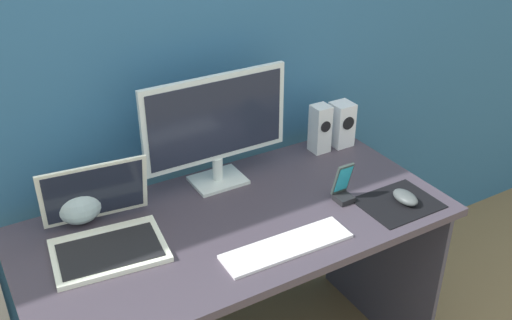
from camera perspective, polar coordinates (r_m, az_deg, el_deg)
wall_back at (r=1.97m, az=-8.13°, el=12.67°), size 6.00×0.04×2.50m
desk at (r=1.94m, az=-1.84°, el=-9.60°), size 1.35×0.66×0.74m
monitor at (r=1.93m, az=-3.90°, el=3.39°), size 0.52×0.14×0.39m
speaker_right at (r=2.26m, az=8.33°, el=3.48°), size 0.08×0.08×0.17m
speaker_near_monitor at (r=2.20m, az=6.27°, el=3.06°), size 0.07×0.07×0.19m
laptop at (r=1.77m, az=-14.59°, el=-6.66°), size 0.35×0.33×0.23m
fishbowl at (r=1.88m, az=-16.99°, el=-3.71°), size 0.16×0.16×0.16m
keyboard_external at (r=1.73m, az=3.03°, el=-8.39°), size 0.40×0.12×0.01m
mousepad at (r=1.97m, az=13.70°, el=-4.10°), size 0.25×0.20×0.00m
mouse at (r=1.97m, az=14.35°, el=-3.54°), size 0.06×0.10×0.04m
phone_in_dock at (r=1.93m, az=8.49°, el=-2.70°), size 0.06×0.06×0.14m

